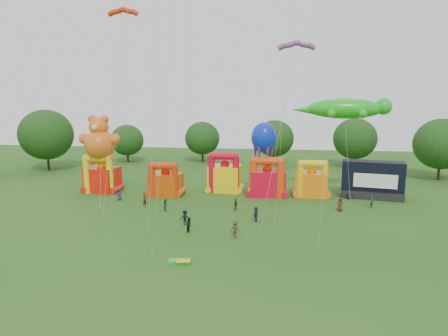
# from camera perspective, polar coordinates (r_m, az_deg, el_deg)

# --- Properties ---
(ground) EXTENTS (160.00, 160.00, 0.00)m
(ground) POSITION_cam_1_polar(r_m,az_deg,el_deg) (35.08, -6.55, -14.56)
(ground) COLOR #1F5217
(ground) RESTS_ON ground
(tree_ring) EXTENTS (121.44, 123.52, 12.07)m
(tree_ring) POSITION_cam_1_polar(r_m,az_deg,el_deg) (33.80, -8.44, -4.29)
(tree_ring) COLOR #352314
(tree_ring) RESTS_ON ground
(bouncy_castle_0) EXTENTS (5.32, 4.60, 5.94)m
(bouncy_castle_0) POSITION_cam_1_polar(r_m,az_deg,el_deg) (64.45, -17.09, -1.27)
(bouncy_castle_0) COLOR red
(bouncy_castle_0) RESTS_ON ground
(bouncy_castle_1) EXTENTS (4.88, 4.13, 5.11)m
(bouncy_castle_1) POSITION_cam_1_polar(r_m,az_deg,el_deg) (60.23, -8.35, -2.01)
(bouncy_castle_1) COLOR #CF430B
(bouncy_castle_1) RESTS_ON ground
(bouncy_castle_2) EXTENTS (5.03, 4.16, 6.26)m
(bouncy_castle_2) POSITION_cam_1_polar(r_m,az_deg,el_deg) (61.74, 0.08, -1.20)
(bouncy_castle_2) COLOR yellow
(bouncy_castle_2) RESTS_ON ground
(bouncy_castle_3) EXTENTS (5.51, 4.65, 6.01)m
(bouncy_castle_3) POSITION_cam_1_polar(r_m,az_deg,el_deg) (59.49, 6.17, -1.80)
(bouncy_castle_3) COLOR red
(bouncy_castle_3) RESTS_ON ground
(bouncy_castle_4) EXTENTS (4.83, 4.02, 5.57)m
(bouncy_castle_4) POSITION_cam_1_polar(r_m,az_deg,el_deg) (60.41, 12.38, -1.94)
(bouncy_castle_4) COLOR orange
(bouncy_castle_4) RESTS_ON ground
(stage_trailer) EXTENTS (9.00, 4.74, 5.43)m
(stage_trailer) POSITION_cam_1_polar(r_m,az_deg,el_deg) (61.85, 20.45, -1.62)
(stage_trailer) COLOR black
(stage_trailer) RESTS_ON ground
(teddy_bear_kite) EXTENTS (6.47, 10.26, 11.98)m
(teddy_bear_kite) POSITION_cam_1_polar(r_m,az_deg,el_deg) (61.12, -17.30, 0.92)
(teddy_bear_kite) COLOR orange
(teddy_bear_kite) RESTS_ON ground
(gecko_kite) EXTENTS (14.06, 6.70, 14.44)m
(gecko_kite) POSITION_cam_1_polar(r_m,az_deg,el_deg) (59.86, 17.00, 6.37)
(gecko_kite) COLOR green
(gecko_kite) RESTS_ON ground
(octopus_kite) EXTENTS (5.08, 3.64, 11.03)m
(octopus_kite) POSITION_cam_1_polar(r_m,az_deg,el_deg) (58.22, 5.12, 2.21)
(octopus_kite) COLOR #0D27C3
(octopus_kite) RESTS_ON ground
(parafoil_kites) EXTENTS (27.66, 15.35, 28.95)m
(parafoil_kites) POSITION_cam_1_polar(r_m,az_deg,el_deg) (47.55, 3.85, 6.29)
(parafoil_kites) COLOR red
(parafoil_kites) RESTS_ON ground
(diamond_kites) EXTENTS (26.23, 23.77, 41.45)m
(diamond_kites) POSITION_cam_1_polar(r_m,az_deg,el_deg) (46.65, -1.31, 13.49)
(diamond_kites) COLOR red
(diamond_kites) RESTS_ON ground
(folded_kite_bundle) EXTENTS (2.13, 1.33, 0.31)m
(folded_kite_bundle) POSITION_cam_1_polar(r_m,az_deg,el_deg) (36.81, -6.26, -13.07)
(folded_kite_bundle) COLOR green
(folded_kite_bundle) RESTS_ON ground
(spectator_0) EXTENTS (0.88, 0.62, 1.69)m
(spectator_0) POSITION_cam_1_polar(r_m,az_deg,el_deg) (58.79, -14.75, -3.67)
(spectator_0) COLOR #2A2B47
(spectator_0) RESTS_ON ground
(spectator_1) EXTENTS (0.62, 0.77, 1.84)m
(spectator_1) POSITION_cam_1_polar(r_m,az_deg,el_deg) (54.91, -11.26, -4.44)
(spectator_1) COLOR #4F1F16
(spectator_1) RESTS_ON ground
(spectator_2) EXTENTS (0.86, 0.94, 1.55)m
(spectator_2) POSITION_cam_1_polar(r_m,az_deg,el_deg) (52.31, -8.33, -5.25)
(spectator_2) COLOR #1C462A
(spectator_2) RESTS_ON ground
(spectator_3) EXTENTS (1.17, 0.73, 1.74)m
(spectator_3) POSITION_cam_1_polar(r_m,az_deg,el_deg) (46.49, -5.60, -7.06)
(spectator_3) COLOR black
(spectator_3) RESTS_ON ground
(spectator_4) EXTENTS (0.66, 1.00, 1.59)m
(spectator_4) POSITION_cam_1_polar(r_m,az_deg,el_deg) (51.97, 1.67, -5.22)
(spectator_4) COLOR #373116
(spectator_4) RESTS_ON ground
(spectator_5) EXTENTS (0.73, 1.73, 1.80)m
(spectator_5) POSITION_cam_1_polar(r_m,az_deg,el_deg) (47.65, 4.56, -6.56)
(spectator_5) COLOR #2E2A47
(spectator_5) RESTS_ON ground
(spectator_6) EXTENTS (0.90, 0.64, 1.74)m
(spectator_6) POSITION_cam_1_polar(r_m,az_deg,el_deg) (53.73, 16.26, -5.03)
(spectator_6) COLOR #512017
(spectator_6) RESTS_ON ground
(spectator_7) EXTENTS (0.65, 0.71, 1.62)m
(spectator_7) POSITION_cam_1_polar(r_m,az_deg,el_deg) (56.60, 20.36, -4.56)
(spectator_7) COLOR #193F22
(spectator_7) RESTS_ON ground
(spectator_8) EXTENTS (0.82, 0.95, 1.68)m
(spectator_8) POSITION_cam_1_polar(r_m,az_deg,el_deg) (44.08, -4.96, -8.07)
(spectator_8) COLOR black
(spectator_8) RESTS_ON ground
(spectator_9) EXTENTS (1.35, 0.99, 1.87)m
(spectator_9) POSITION_cam_1_polar(r_m,az_deg,el_deg) (42.26, 1.64, -8.72)
(spectator_9) COLOR #41311A
(spectator_9) RESTS_ON ground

